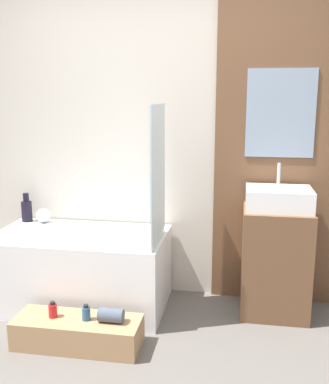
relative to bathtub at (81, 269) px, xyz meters
The scene contains 12 objects.
wall_tiled_back 1.25m from the bathtub, 33.86° to the left, with size 4.20×0.06×2.60m, color beige.
wall_wood_accent 1.82m from the bathtub, 13.72° to the left, with size 0.96×0.04×2.60m.
bathtub is the anchor object (origin of this frame).
glass_shower_screen 1.00m from the bathtub, ahead, with size 0.01×0.51×0.97m, color silver.
wooden_step_bench 0.64m from the bathtub, 72.92° to the right, with size 0.83×0.30×0.19m, color #A87F56.
vanity_cabinet 1.47m from the bathtub, ahead, with size 0.49×0.43×0.80m, color brown.
sink 1.58m from the bathtub, ahead, with size 0.46×0.36×0.32m.
vase_tall_dark 0.73m from the bathtub, 154.55° to the left, with size 0.09×0.09×0.24m.
vase_round_light 0.59m from the bathtub, 148.41° to the left, with size 0.12×0.12×0.12m, color white.
bottle_soap_primary 0.58m from the bathtub, 88.78° to the right, with size 0.06×0.06×0.11m.
bottle_soap_secondary 0.63m from the bathtub, 67.49° to the right, with size 0.05×0.05×0.10m.
towel_roll 0.71m from the bathtub, 55.00° to the right, with size 0.09×0.09×0.16m, color #4C5666.
Camera 1 is at (0.57, -1.94, 1.60)m, focal length 42.00 mm.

